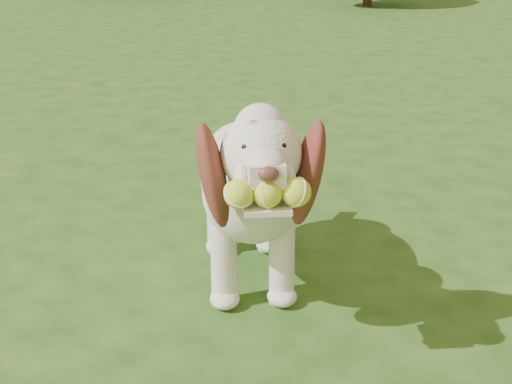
{
  "coord_description": "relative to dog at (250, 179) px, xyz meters",
  "views": [
    {
      "loc": [
        -0.09,
        -3.25,
        1.4
      ],
      "look_at": [
        -0.05,
        -0.82,
        0.48
      ],
      "focal_mm": 55.0,
      "sensor_mm": 36.0,
      "label": 1
    }
  ],
  "objects": [
    {
      "name": "ground",
      "position": [
        0.07,
        0.57,
        -0.44
      ],
      "size": [
        80.0,
        80.0,
        0.0
      ],
      "primitive_type": "plane",
      "color": "#204413",
      "rests_on": "ground"
    },
    {
      "name": "dog",
      "position": [
        0.0,
        0.0,
        0.0
      ],
      "size": [
        0.47,
        1.26,
        0.82
      ],
      "rotation": [
        0.0,
        0.0,
        0.08
      ],
      "color": "silver",
      "rests_on": "ground"
    }
  ]
}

